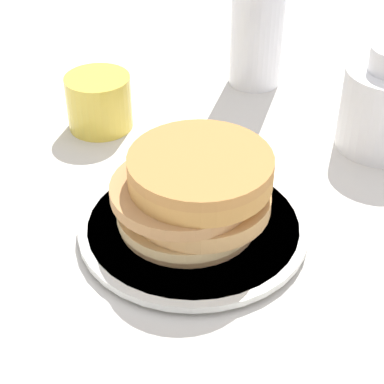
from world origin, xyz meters
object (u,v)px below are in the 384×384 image
Objects in this scene: pancake_stack at (192,192)px; water_bottle_mid at (259,0)px; plate at (192,229)px; juice_glass at (99,102)px.

pancake_stack is 0.60× the size of water_bottle_mid.
juice_glass is at bearing -128.80° from plate.
pancake_stack reaches higher than plate.
plate is at bearing 51.20° from juice_glass.
pancake_stack reaches higher than juice_glass.
water_bottle_mid reaches higher than plate.
water_bottle_mid is (-0.35, -0.05, 0.12)m from plate.
juice_glass reaches higher than plate.
water_bottle_mid is at bearing -172.28° from pancake_stack.
juice_glass is at bearing -128.64° from pancake_stack.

